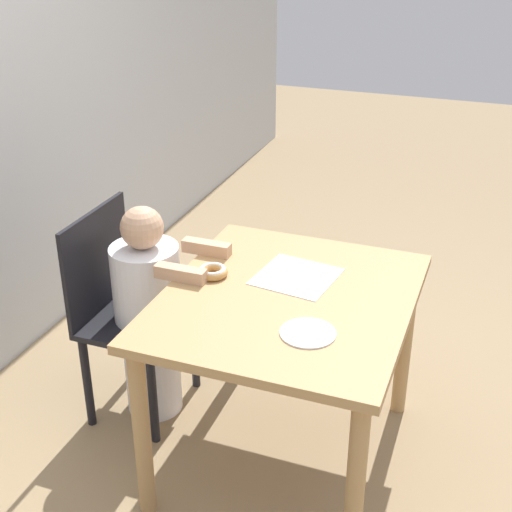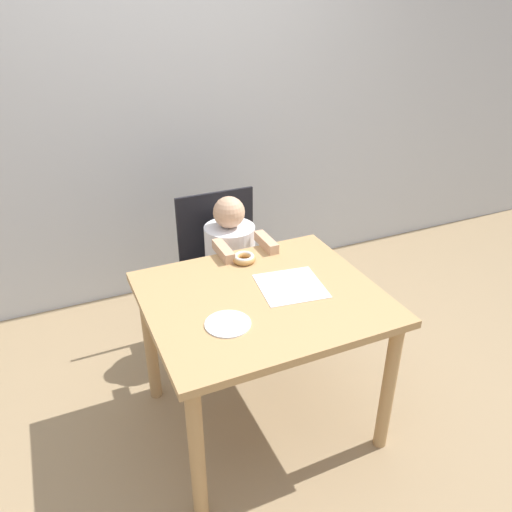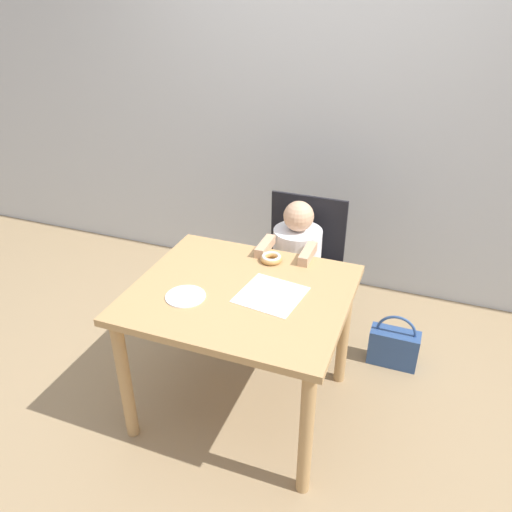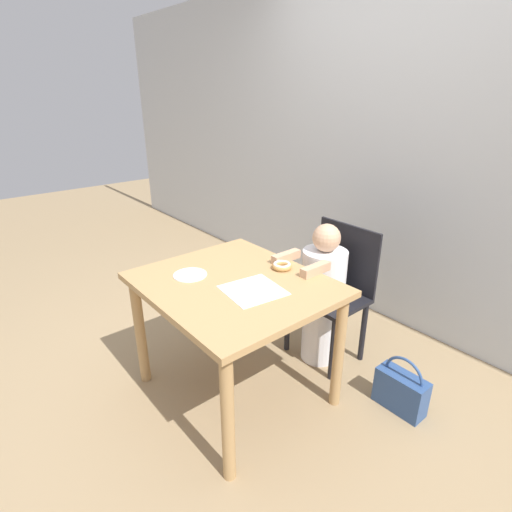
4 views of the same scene
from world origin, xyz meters
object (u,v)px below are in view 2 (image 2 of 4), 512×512
Objects in this scene: child_figure at (231,277)px; handbag at (321,302)px; donut at (244,258)px; chair at (224,266)px.

child_figure is 2.79× the size of handbag.
chair is at bearing 83.52° from donut.
handbag is at bearing 0.14° from child_figure.
handbag is at bearing 25.40° from donut.
donut is (-0.05, -0.42, 0.27)m from chair.
handbag is (0.65, 0.31, -0.62)m from donut.
chair is 0.50m from donut.
child_figure is 0.42m from donut.
chair is 0.71m from handbag.
child_figure is at bearing -179.86° from handbag.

